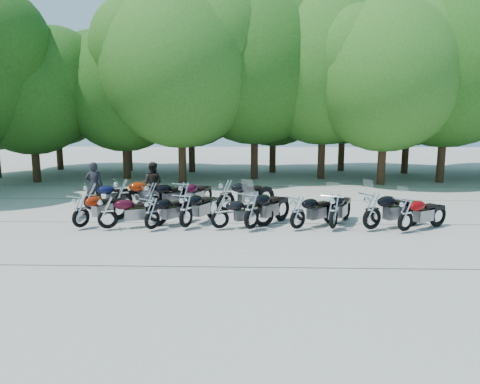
{
  "coord_description": "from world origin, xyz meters",
  "views": [
    {
      "loc": [
        0.43,
        -12.92,
        3.52
      ],
      "look_at": [
        0.0,
        1.5,
        1.1
      ],
      "focal_mm": 32.0,
      "sensor_mm": 36.0,
      "label": 1
    }
  ],
  "objects_px": {
    "motorcycle_6": "(298,211)",
    "rider_0": "(94,185)",
    "motorcycle_3": "(186,209)",
    "motorcycle_5": "(252,209)",
    "motorcycle_0": "(80,210)",
    "motorcycle_2": "(152,212)",
    "motorcycle_1": "(107,212)",
    "motorcycle_11": "(123,193)",
    "motorcycle_13": "(184,196)",
    "motorcycle_12": "(152,196)",
    "motorcycle_14": "(226,194)",
    "motorcycle_4": "(220,212)",
    "motorcycle_8": "(372,210)",
    "motorcycle_9": "(406,213)",
    "motorcycle_7": "(334,210)",
    "motorcycle_10": "(92,195)",
    "rider_1": "(153,184)"
  },
  "relations": [
    {
      "from": "motorcycle_3",
      "to": "motorcycle_14",
      "type": "relative_size",
      "value": 0.93
    },
    {
      "from": "motorcycle_9",
      "to": "motorcycle_10",
      "type": "bearing_deg",
      "value": 43.37
    },
    {
      "from": "motorcycle_8",
      "to": "motorcycle_7",
      "type": "bearing_deg",
      "value": 59.4
    },
    {
      "from": "motorcycle_6",
      "to": "motorcycle_7",
      "type": "height_order",
      "value": "motorcycle_7"
    },
    {
      "from": "motorcycle_0",
      "to": "motorcycle_3",
      "type": "bearing_deg",
      "value": -148.95
    },
    {
      "from": "motorcycle_5",
      "to": "motorcycle_14",
      "type": "bearing_deg",
      "value": -34.61
    },
    {
      "from": "motorcycle_0",
      "to": "motorcycle_2",
      "type": "relative_size",
      "value": 1.06
    },
    {
      "from": "motorcycle_12",
      "to": "rider_0",
      "type": "relative_size",
      "value": 1.24
    },
    {
      "from": "motorcycle_6",
      "to": "rider_0",
      "type": "distance_m",
      "value": 8.58
    },
    {
      "from": "motorcycle_14",
      "to": "rider_0",
      "type": "xyz_separation_m",
      "value": [
        -5.39,
        0.73,
        0.22
      ]
    },
    {
      "from": "motorcycle_9",
      "to": "motorcycle_11",
      "type": "relative_size",
      "value": 0.87
    },
    {
      "from": "motorcycle_1",
      "to": "motorcycle_2",
      "type": "distance_m",
      "value": 1.44
    },
    {
      "from": "motorcycle_1",
      "to": "motorcycle_9",
      "type": "xyz_separation_m",
      "value": [
        9.48,
        -0.04,
        0.01
      ]
    },
    {
      "from": "motorcycle_2",
      "to": "motorcycle_11",
      "type": "height_order",
      "value": "motorcycle_11"
    },
    {
      "from": "motorcycle_1",
      "to": "motorcycle_6",
      "type": "xyz_separation_m",
      "value": [
        6.12,
        0.16,
        0.01
      ]
    },
    {
      "from": "motorcycle_8",
      "to": "motorcycle_3",
      "type": "bearing_deg",
      "value": 61.28
    },
    {
      "from": "motorcycle_11",
      "to": "motorcycle_13",
      "type": "height_order",
      "value": "motorcycle_11"
    },
    {
      "from": "motorcycle_7",
      "to": "motorcycle_14",
      "type": "bearing_deg",
      "value": -11.06
    },
    {
      "from": "motorcycle_1",
      "to": "motorcycle_13",
      "type": "height_order",
      "value": "motorcycle_13"
    },
    {
      "from": "motorcycle_4",
      "to": "motorcycle_9",
      "type": "xyz_separation_m",
      "value": [
        5.86,
        -0.19,
        0.03
      ]
    },
    {
      "from": "motorcycle_4",
      "to": "motorcycle_5",
      "type": "height_order",
      "value": "motorcycle_5"
    },
    {
      "from": "motorcycle_3",
      "to": "motorcycle_11",
      "type": "xyz_separation_m",
      "value": [
        -2.89,
        2.72,
        0.06
      ]
    },
    {
      "from": "motorcycle_3",
      "to": "motorcycle_8",
      "type": "xyz_separation_m",
      "value": [
        5.98,
        -0.09,
        0.04
      ]
    },
    {
      "from": "rider_0",
      "to": "motorcycle_8",
      "type": "bearing_deg",
      "value": 148.33
    },
    {
      "from": "motorcycle_5",
      "to": "motorcycle_13",
      "type": "bearing_deg",
      "value": -9.42
    },
    {
      "from": "motorcycle_2",
      "to": "motorcycle_5",
      "type": "distance_m",
      "value": 3.19
    },
    {
      "from": "motorcycle_14",
      "to": "rider_1",
      "type": "xyz_separation_m",
      "value": [
        -3.16,
        1.38,
        0.19
      ]
    },
    {
      "from": "motorcycle_1",
      "to": "motorcycle_11",
      "type": "relative_size",
      "value": 0.87
    },
    {
      "from": "motorcycle_2",
      "to": "rider_0",
      "type": "bearing_deg",
      "value": -14.31
    },
    {
      "from": "motorcycle_12",
      "to": "motorcycle_14",
      "type": "height_order",
      "value": "motorcycle_14"
    },
    {
      "from": "motorcycle_2",
      "to": "rider_0",
      "type": "height_order",
      "value": "rider_0"
    },
    {
      "from": "motorcycle_3",
      "to": "motorcycle_5",
      "type": "height_order",
      "value": "motorcycle_5"
    },
    {
      "from": "motorcycle_9",
      "to": "rider_0",
      "type": "xyz_separation_m",
      "value": [
        -11.22,
        3.62,
        0.3
      ]
    },
    {
      "from": "motorcycle_2",
      "to": "motorcycle_7",
      "type": "xyz_separation_m",
      "value": [
        5.83,
        0.21,
        0.06
      ]
    },
    {
      "from": "motorcycle_11",
      "to": "rider_1",
      "type": "xyz_separation_m",
      "value": [
        0.88,
        1.29,
        0.18
      ]
    },
    {
      "from": "motorcycle_1",
      "to": "motorcycle_9",
      "type": "relative_size",
      "value": 0.99
    },
    {
      "from": "motorcycle_6",
      "to": "motorcycle_12",
      "type": "relative_size",
      "value": 0.96
    },
    {
      "from": "motorcycle_3",
      "to": "rider_1",
      "type": "distance_m",
      "value": 4.49
    },
    {
      "from": "motorcycle_3",
      "to": "motorcycle_5",
      "type": "distance_m",
      "value": 2.14
    },
    {
      "from": "motorcycle_1",
      "to": "motorcycle_13",
      "type": "relative_size",
      "value": 0.93
    },
    {
      "from": "motorcycle_4",
      "to": "motorcycle_8",
      "type": "relative_size",
      "value": 0.85
    },
    {
      "from": "motorcycle_12",
      "to": "rider_0",
      "type": "height_order",
      "value": "rider_0"
    },
    {
      "from": "motorcycle_8",
      "to": "motorcycle_12",
      "type": "xyz_separation_m",
      "value": [
        -7.7,
        2.66,
        -0.05
      ]
    },
    {
      "from": "rider_0",
      "to": "rider_1",
      "type": "xyz_separation_m",
      "value": [
        2.22,
        0.65,
        -0.03
      ]
    },
    {
      "from": "motorcycle_9",
      "to": "motorcycle_12",
      "type": "distance_m",
      "value": 9.15
    },
    {
      "from": "motorcycle_2",
      "to": "motorcycle_12",
      "type": "height_order",
      "value": "motorcycle_12"
    },
    {
      "from": "motorcycle_5",
      "to": "motorcycle_6",
      "type": "xyz_separation_m",
      "value": [
        1.49,
        0.1,
        -0.08
      ]
    },
    {
      "from": "motorcycle_1",
      "to": "rider_0",
      "type": "height_order",
      "value": "rider_0"
    },
    {
      "from": "motorcycle_12",
      "to": "rider_0",
      "type": "distance_m",
      "value": 2.65
    },
    {
      "from": "motorcycle_10",
      "to": "motorcycle_11",
      "type": "relative_size",
      "value": 0.87
    }
  ]
}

